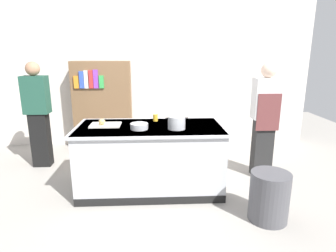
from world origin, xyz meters
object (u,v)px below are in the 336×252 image
at_px(person_guest, 38,113).
at_px(onion, 102,122).
at_px(trash_bin, 269,197).
at_px(person_chef, 265,118).
at_px(mixing_bowl, 139,126).
at_px(bookshelf, 103,106).
at_px(stock_pot, 177,123).
at_px(juice_cup, 155,118).

bearing_deg(person_guest, onion, 58.84).
distance_m(trash_bin, person_chef, 1.40).
xyz_separation_m(mixing_bowl, person_chef, (1.84, 0.49, -0.02)).
distance_m(mixing_bowl, bookshelf, 2.09).
xyz_separation_m(person_guest, bookshelf, (0.89, 0.87, -0.06)).
bearing_deg(onion, person_guest, 142.72).
relative_size(stock_pot, juice_cup, 2.90).
distance_m(onion, trash_bin, 2.26).
xyz_separation_m(onion, mixing_bowl, (0.50, -0.15, -0.03)).
relative_size(mixing_bowl, person_chef, 0.13).
bearing_deg(trash_bin, stock_pot, 145.15).
relative_size(onion, stock_pot, 0.30).
xyz_separation_m(juice_cup, person_chef, (1.62, 0.07, -0.04)).
xyz_separation_m(mixing_bowl, juice_cup, (0.21, 0.42, 0.01)).
relative_size(mixing_bowl, juice_cup, 2.27).
distance_m(person_chef, person_guest, 3.57).
relative_size(trash_bin, person_chef, 0.33).
distance_m(stock_pot, person_chef, 1.45).
bearing_deg(person_guest, person_chef, 87.01).
xyz_separation_m(person_chef, bookshelf, (-2.64, 1.43, -0.06)).
distance_m(person_guest, bookshelf, 1.24).
bearing_deg(stock_pot, onion, 170.62).
bearing_deg(bookshelf, person_guest, -135.67).
xyz_separation_m(trash_bin, bookshelf, (-2.28, 2.63, 0.57)).
bearing_deg(onion, trash_bin, -23.40).
bearing_deg(person_chef, onion, 85.48).
xyz_separation_m(onion, person_guest, (-1.19, 0.91, -0.05)).
height_order(onion, trash_bin, onion).
bearing_deg(person_guest, mixing_bowl, 64.04).
xyz_separation_m(onion, bookshelf, (-0.30, 1.77, -0.11)).
bearing_deg(juice_cup, person_chef, 2.47).
height_order(person_chef, bookshelf, person_chef).
distance_m(onion, bookshelf, 1.80).
relative_size(person_chef, bookshelf, 1.01).
bearing_deg(bookshelf, trash_bin, -49.08).
height_order(stock_pot, juice_cup, stock_pot).
relative_size(onion, person_chef, 0.05).
bearing_deg(juice_cup, mixing_bowl, -116.36).
height_order(stock_pot, trash_bin, stock_pot).
bearing_deg(bookshelf, person_chef, -28.49).
bearing_deg(mixing_bowl, juice_cup, 63.64).
xyz_separation_m(mixing_bowl, trash_bin, (1.47, -0.70, -0.65)).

